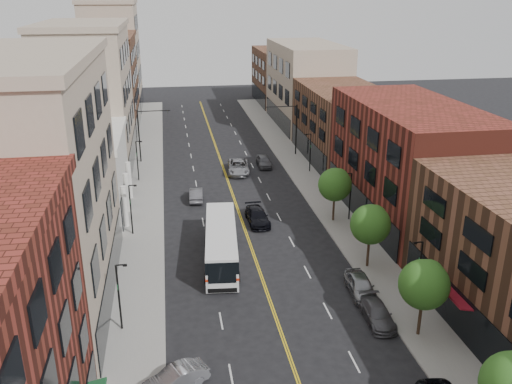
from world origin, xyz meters
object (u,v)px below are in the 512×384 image
car_lane_behind (196,194)px  car_lane_b (239,167)px  car_lane_c (264,161)px  car_parked_mid (377,314)px  city_bus (221,241)px  car_angle_b (176,379)px  car_parked_far (361,285)px  car_lane_a (257,216)px

car_lane_behind → car_lane_b: (6.07, 8.93, 0.13)m
car_lane_behind → car_lane_c: size_ratio=0.95×
car_parked_mid → city_bus: bearing=134.8°
car_angle_b → car_parked_far: 16.86m
car_parked_mid → car_parked_far: car_parked_far is taller
car_parked_far → car_lane_behind: (-11.51, 22.45, -0.08)m
city_bus → car_lane_b: 24.33m
car_lane_a → car_lane_c: size_ratio=1.14×
city_bus → car_parked_mid: city_bus is taller
car_lane_b → car_lane_behind: bearing=-118.3°
city_bus → car_lane_a: (4.48, 7.45, -1.07)m
car_lane_c → car_lane_b: bearing=-149.4°
car_lane_behind → car_lane_a: (5.81, -7.47, 0.04)m
city_bus → car_parked_far: size_ratio=2.68×
car_angle_b → car_lane_a: size_ratio=0.80×
car_lane_behind → car_parked_far: bearing=120.4°
car_angle_b → car_parked_mid: (14.53, 4.65, -0.02)m
car_angle_b → city_bus: bearing=138.6°
city_bus → car_lane_b: size_ratio=2.06×
car_parked_far → car_lane_b: car_lane_b is taller
car_angle_b → car_lane_a: bearing=133.3°
car_lane_b → car_angle_b: bearing=-97.0°
car_angle_b → car_lane_a: (8.90, 23.42, 0.06)m
car_lane_behind → car_lane_c: car_lane_c is taller
car_parked_mid → car_lane_c: car_lane_c is taller
car_lane_behind → car_lane_c: 14.79m
car_angle_b → car_lane_behind: (3.09, 30.89, 0.03)m
city_bus → car_lane_behind: bearing=100.3°
car_lane_behind → car_lane_a: size_ratio=0.84×
car_angle_b → car_lane_behind: size_ratio=0.96×
car_angle_b → car_lane_behind: bearing=148.4°
car_parked_mid → car_lane_c: bearing=95.5°
car_parked_far → car_lane_behind: 25.23m
city_bus → car_lane_a: size_ratio=2.43×
city_bus → car_parked_far: 12.70m
car_angle_b → car_lane_c: 43.90m
car_angle_b → car_lane_c: bearing=137.0°
car_parked_far → car_lane_a: (-5.70, 14.98, -0.05)m
city_bus → car_lane_behind: (-1.33, 14.92, -1.10)m
car_parked_far → car_lane_behind: bearing=120.0°
car_parked_far → car_lane_c: car_parked_far is taller
car_angle_b → car_lane_behind: car_lane_behind is taller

